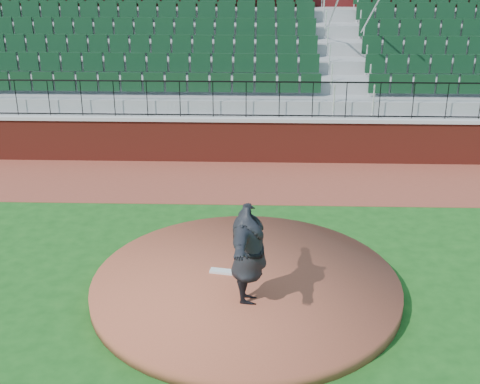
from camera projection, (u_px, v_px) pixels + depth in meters
name	position (u px, v px, depth m)	size (l,w,h in m)	color
ground	(238.00, 286.00, 12.09)	(90.00, 90.00, 0.00)	#154A15
warning_track	(245.00, 181.00, 17.08)	(34.00, 3.20, 0.01)	brown
field_wall	(246.00, 141.00, 18.32)	(34.00, 0.35, 1.20)	maroon
wall_cap	(246.00, 119.00, 18.08)	(34.00, 0.45, 0.10)	#B7B7B7
wall_railing	(246.00, 99.00, 17.86)	(34.00, 0.05, 1.00)	black
seating_stands	(248.00, 62.00, 20.19)	(34.00, 5.10, 4.60)	gray
concourse_wall	(250.00, 34.00, 22.60)	(34.00, 0.50, 5.50)	maroon
pitchers_mound	(246.00, 286.00, 11.86)	(5.66, 5.66, 0.25)	brown
pitching_rubber	(227.00, 272.00, 12.05)	(0.66, 0.17, 0.04)	silver
pitcher	(249.00, 255.00, 10.82)	(2.19, 0.60, 1.78)	black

